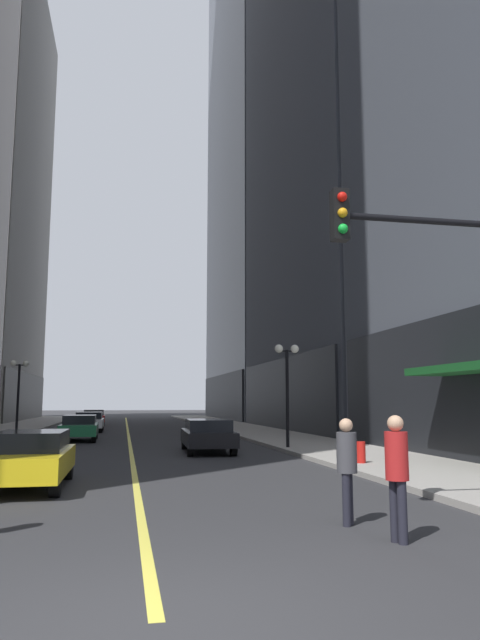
{
  "coord_description": "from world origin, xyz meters",
  "views": [
    {
      "loc": [
        -0.36,
        -5.82,
        2.03
      ],
      "look_at": [
        6.48,
        28.94,
        6.94
      ],
      "focal_mm": 33.03,
      "sensor_mm": 36.0,
      "label": 1
    }
  ],
  "objects_px": {
    "street_lamp_left_far": "(19,380)",
    "fire_hydrant_right": "(361,455)",
    "car_yellow": "(30,457)",
    "car_white": "(89,421)",
    "car_black": "(208,434)",
    "pedestrian_in_red_jacket": "(397,467)",
    "car_green": "(80,427)",
    "street_lamp_right_mid": "(287,372)",
    "car_red": "(94,417)",
    "pedestrian_with_orange_bag": "(347,462)",
    "traffic_light_near_right": "(458,303)"
  },
  "relations": [
    {
      "from": "street_lamp_left_far",
      "to": "fire_hydrant_right",
      "type": "bearing_deg",
      "value": -54.91
    },
    {
      "from": "car_yellow",
      "to": "fire_hydrant_right",
      "type": "relative_size",
      "value": 5.31
    },
    {
      "from": "car_white",
      "to": "fire_hydrant_right",
      "type": "relative_size",
      "value": 5.68
    },
    {
      "from": "car_black",
      "to": "pedestrian_in_red_jacket",
      "type": "bearing_deg",
      "value": -87.76
    },
    {
      "from": "car_green",
      "to": "pedestrian_in_red_jacket",
      "type": "xyz_separation_m",
      "value": [
        6.19,
        -23.93,
        0.36
      ]
    },
    {
      "from": "car_green",
      "to": "pedestrian_in_red_jacket",
      "type": "bearing_deg",
      "value": -75.5
    },
    {
      "from": "car_black",
      "to": "street_lamp_right_mid",
      "type": "xyz_separation_m",
      "value": [
        3.39,
        0.2,
        2.54
      ]
    },
    {
      "from": "street_lamp_left_far",
      "to": "street_lamp_right_mid",
      "type": "distance_m",
      "value": 17.8
    },
    {
      "from": "car_black",
      "to": "car_red",
      "type": "relative_size",
      "value": 1.11
    },
    {
      "from": "car_green",
      "to": "car_white",
      "type": "height_order",
      "value": "same"
    },
    {
      "from": "car_white",
      "to": "street_lamp_left_far",
      "type": "distance_m",
      "value": 6.84
    },
    {
      "from": "car_red",
      "to": "car_black",
      "type": "bearing_deg",
      "value": -78.48
    },
    {
      "from": "car_black",
      "to": "fire_hydrant_right",
      "type": "xyz_separation_m",
      "value": [
        3.89,
        -6.36,
        -0.32
      ]
    },
    {
      "from": "car_green",
      "to": "pedestrian_with_orange_bag",
      "type": "bearing_deg",
      "value": -75.35
    },
    {
      "from": "pedestrian_with_orange_bag",
      "to": "street_lamp_right_mid",
      "type": "relative_size",
      "value": 0.4
    },
    {
      "from": "pedestrian_with_orange_bag",
      "to": "fire_hydrant_right",
      "type": "xyz_separation_m",
      "value": [
        3.55,
        7.94,
        -0.62
      ]
    },
    {
      "from": "car_black",
      "to": "traffic_light_near_right",
      "type": "distance_m",
      "value": 15.12
    },
    {
      "from": "traffic_light_near_right",
      "to": "street_lamp_right_mid",
      "type": "distance_m",
      "value": 14.88
    },
    {
      "from": "car_yellow",
      "to": "car_green",
      "type": "bearing_deg",
      "value": 90.22
    },
    {
      "from": "pedestrian_in_red_jacket",
      "to": "car_red",
      "type": "bearing_deg",
      "value": 98.28
    },
    {
      "from": "pedestrian_in_red_jacket",
      "to": "fire_hydrant_right",
      "type": "xyz_separation_m",
      "value": [
        3.28,
        9.25,
        -0.68
      ]
    },
    {
      "from": "pedestrian_in_red_jacket",
      "to": "car_green",
      "type": "bearing_deg",
      "value": 104.5
    },
    {
      "from": "traffic_light_near_right",
      "to": "street_lamp_right_mid",
      "type": "relative_size",
      "value": 1.28
    },
    {
      "from": "pedestrian_in_red_jacket",
      "to": "street_lamp_left_far",
      "type": "distance_m",
      "value": 29.99
    },
    {
      "from": "car_white",
      "to": "pedestrian_in_red_jacket",
      "type": "xyz_separation_m",
      "value": [
        6.21,
        -33.27,
        0.36
      ]
    },
    {
      "from": "car_black",
      "to": "car_red",
      "type": "height_order",
      "value": "same"
    },
    {
      "from": "car_red",
      "to": "fire_hydrant_right",
      "type": "relative_size",
      "value": 5.42
    },
    {
      "from": "pedestrian_with_orange_bag",
      "to": "car_green",
      "type": "bearing_deg",
      "value": 104.65
    },
    {
      "from": "street_lamp_left_far",
      "to": "fire_hydrant_right",
      "type": "height_order",
      "value": "street_lamp_left_far"
    },
    {
      "from": "car_black",
      "to": "traffic_light_near_right",
      "type": "height_order",
      "value": "traffic_light_near_right"
    },
    {
      "from": "car_white",
      "to": "pedestrian_in_red_jacket",
      "type": "relative_size",
      "value": 2.48
    },
    {
      "from": "traffic_light_near_right",
      "to": "fire_hydrant_right",
      "type": "relative_size",
      "value": 7.06
    },
    {
      "from": "car_black",
      "to": "fire_hydrant_right",
      "type": "relative_size",
      "value": 6.0
    },
    {
      "from": "car_yellow",
      "to": "street_lamp_right_mid",
      "type": "height_order",
      "value": "street_lamp_right_mid"
    },
    {
      "from": "car_yellow",
      "to": "car_red",
      "type": "bearing_deg",
      "value": 90.46
    },
    {
      "from": "car_green",
      "to": "pedestrian_in_red_jacket",
      "type": "relative_size",
      "value": 2.42
    },
    {
      "from": "car_yellow",
      "to": "car_black",
      "type": "height_order",
      "value": "same"
    },
    {
      "from": "traffic_light_near_right",
      "to": "car_green",
      "type": "bearing_deg",
      "value": 109.03
    },
    {
      "from": "car_yellow",
      "to": "traffic_light_near_right",
      "type": "xyz_separation_m",
      "value": [
        7.86,
        -5.8,
        3.02
      ]
    },
    {
      "from": "car_yellow",
      "to": "car_red",
      "type": "relative_size",
      "value": 0.98
    },
    {
      "from": "car_yellow",
      "to": "car_black",
      "type": "distance_m",
      "value": 10.41
    },
    {
      "from": "car_yellow",
      "to": "car_red",
      "type": "height_order",
      "value": "same"
    },
    {
      "from": "car_white",
      "to": "traffic_light_near_right",
      "type": "xyz_separation_m",
      "value": [
        7.95,
        -32.3,
        3.02
      ]
    },
    {
      "from": "car_yellow",
      "to": "traffic_light_near_right",
      "type": "distance_m",
      "value": 10.22
    },
    {
      "from": "car_green",
      "to": "pedestrian_with_orange_bag",
      "type": "distance_m",
      "value": 23.4
    },
    {
      "from": "car_black",
      "to": "car_green",
      "type": "height_order",
      "value": "same"
    },
    {
      "from": "car_red",
      "to": "pedestrian_in_red_jacket",
      "type": "xyz_separation_m",
      "value": [
        6.42,
        -44.12,
        0.36
      ]
    },
    {
      "from": "pedestrian_with_orange_bag",
      "to": "street_lamp_right_mid",
      "type": "height_order",
      "value": "street_lamp_right_mid"
    },
    {
      "from": "car_yellow",
      "to": "car_white",
      "type": "relative_size",
      "value": 0.93
    },
    {
      "from": "car_yellow",
      "to": "fire_hydrant_right",
      "type": "xyz_separation_m",
      "value": [
        9.41,
        2.48,
        -0.32
      ]
    }
  ]
}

